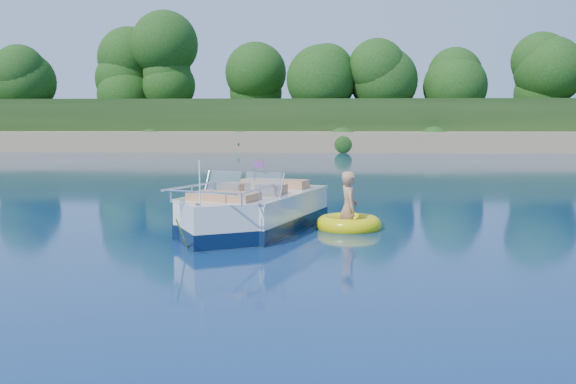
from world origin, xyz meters
The scene contains 6 objects.
ground centered at (0.00, 0.00, 0.00)m, with size 160.00×160.00×0.00m, color #0A274C.
shoreline centered at (0.00, 63.77, 0.98)m, with size 170.00×59.00×6.00m.
treeline centered at (0.04, 41.01, 5.55)m, with size 150.00×7.12×8.19m.
motorboat centered at (-1.31, 1.13, 0.36)m, with size 3.05×5.30×1.83m.
tow_tube centered at (0.78, 1.58, 0.10)m, with size 1.64×1.64×0.37m.
boy centered at (0.76, 1.51, 0.00)m, with size 0.60×0.39×1.63m, color tan.
Camera 1 is at (0.14, -12.10, 2.31)m, focal length 40.00 mm.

